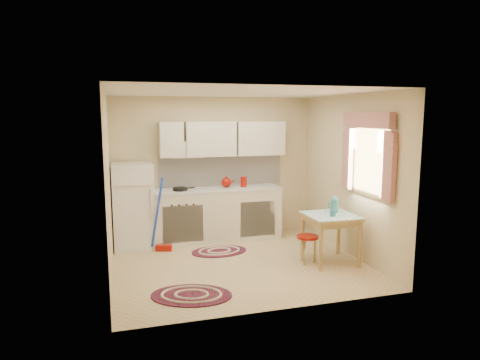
# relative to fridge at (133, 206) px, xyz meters

# --- Properties ---
(room_shell) EXTENTS (3.64, 3.60, 2.52)m
(room_shell) POSITION_rel_fridge_xyz_m (1.61, -1.01, 0.90)
(room_shell) COLOR tan
(room_shell) RESTS_ON ground
(fridge) EXTENTS (0.65, 0.60, 1.40)m
(fridge) POSITION_rel_fridge_xyz_m (0.00, 0.00, 0.00)
(fridge) COLOR white
(fridge) RESTS_ON ground
(broom) EXTENTS (0.30, 0.18, 1.20)m
(broom) POSITION_rel_fridge_xyz_m (0.45, -0.35, -0.10)
(broom) COLOR blue
(broom) RESTS_ON ground
(base_cabinets) EXTENTS (2.25, 0.60, 0.88)m
(base_cabinets) POSITION_rel_fridge_xyz_m (1.41, 0.05, -0.26)
(base_cabinets) COLOR beige
(base_cabinets) RESTS_ON ground
(countertop) EXTENTS (2.27, 0.62, 0.04)m
(countertop) POSITION_rel_fridge_xyz_m (1.41, 0.05, 0.20)
(countertop) COLOR silver
(countertop) RESTS_ON base_cabinets
(frying_pan) EXTENTS (0.30, 0.30, 0.05)m
(frying_pan) POSITION_rel_fridge_xyz_m (0.78, 0.00, 0.24)
(frying_pan) COLOR black
(frying_pan) RESTS_ON countertop
(red_kettle) EXTENTS (0.19, 0.18, 0.19)m
(red_kettle) POSITION_rel_fridge_xyz_m (1.60, 0.05, 0.31)
(red_kettle) COLOR #991005
(red_kettle) RESTS_ON countertop
(red_canister) EXTENTS (0.11, 0.11, 0.16)m
(red_canister) POSITION_rel_fridge_xyz_m (1.91, 0.05, 0.30)
(red_canister) COLOR #991005
(red_canister) RESTS_ON countertop
(table) EXTENTS (0.72, 0.72, 0.72)m
(table) POSITION_rel_fridge_xyz_m (2.79, -1.56, -0.34)
(table) COLOR tan
(table) RESTS_ON ground
(stool) EXTENTS (0.34, 0.34, 0.42)m
(stool) POSITION_rel_fridge_xyz_m (2.43, -1.52, -0.49)
(stool) COLOR #991005
(stool) RESTS_ON ground
(coffee_pot) EXTENTS (0.16, 0.15, 0.28)m
(coffee_pot) POSITION_rel_fridge_xyz_m (2.90, -1.44, 0.16)
(coffee_pot) COLOR teal
(coffee_pot) RESTS_ON table
(mug) EXTENTS (0.10, 0.10, 0.10)m
(mug) POSITION_rel_fridge_xyz_m (2.76, -1.66, 0.07)
(mug) COLOR teal
(mug) RESTS_ON table
(rug_center) EXTENTS (0.93, 0.64, 0.02)m
(rug_center) POSITION_rel_fridge_xyz_m (1.30, -0.64, -0.69)
(rug_center) COLOR maroon
(rug_center) RESTS_ON ground
(rug_left) EXTENTS (1.16, 0.94, 0.02)m
(rug_left) POSITION_rel_fridge_xyz_m (0.58, -2.20, -0.69)
(rug_left) COLOR maroon
(rug_left) RESTS_ON ground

